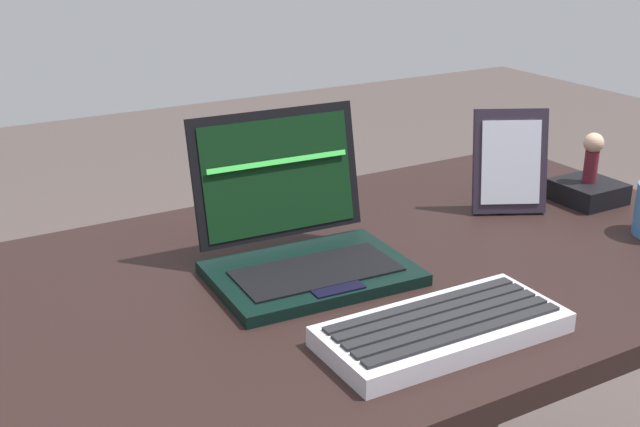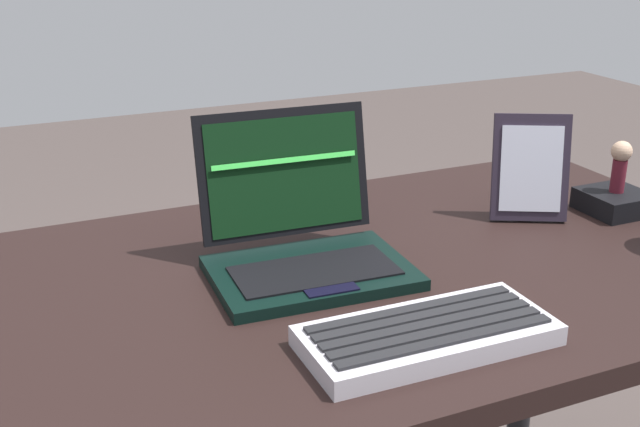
# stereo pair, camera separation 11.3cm
# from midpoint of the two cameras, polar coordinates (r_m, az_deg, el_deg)

# --- Properties ---
(desk) EXTENTS (1.30, 0.73, 0.70)m
(desk) POSITION_cam_midpoint_polar(r_m,az_deg,el_deg) (1.23, -0.33, -7.43)
(desk) COLOR black
(desk) RESTS_ON ground
(laptop_front) EXTENTS (0.29, 0.25, 0.22)m
(laptop_front) POSITION_cam_midpoint_polar(r_m,az_deg,el_deg) (1.17, -4.11, -2.06)
(laptop_front) COLOR black
(laptop_front) RESTS_ON desk
(external_keyboard) EXTENTS (0.31, 0.14, 0.03)m
(external_keyboard) POSITION_cam_midpoint_polar(r_m,az_deg,el_deg) (1.00, 5.48, -8.18)
(external_keyboard) COLOR #BEB9C3
(external_keyboard) RESTS_ON desk
(photo_frame) EXTENTS (0.13, 0.10, 0.18)m
(photo_frame) POSITION_cam_midpoint_polar(r_m,az_deg,el_deg) (1.41, 11.07, 3.55)
(photo_frame) COLOR #251D2A
(photo_frame) RESTS_ON desk
(figurine_stand) EXTENTS (0.11, 0.11, 0.04)m
(figurine_stand) POSITION_cam_midpoint_polar(r_m,az_deg,el_deg) (1.51, 16.40, 1.45)
(figurine_stand) COLOR black
(figurine_stand) RESTS_ON desk
(figurine) EXTENTS (0.04, 0.04, 0.09)m
(figurine) POSITION_cam_midpoint_polar(r_m,az_deg,el_deg) (1.49, 16.68, 4.07)
(figurine) COLOR #591723
(figurine) RESTS_ON figurine_stand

